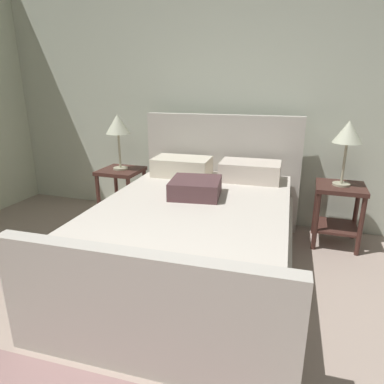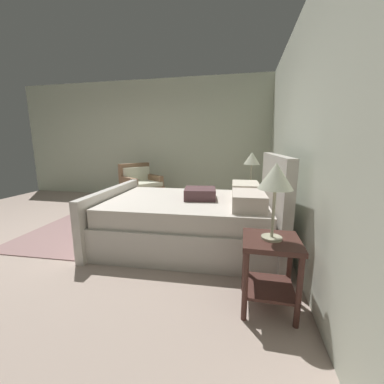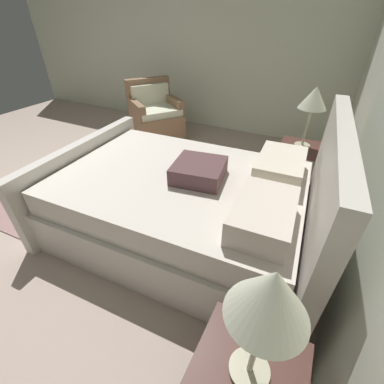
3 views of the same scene
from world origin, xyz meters
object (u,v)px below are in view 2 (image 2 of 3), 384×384
(table_lamp_right, at_px, (276,179))
(armchair, at_px, (141,189))
(nightstand_left, at_px, (250,199))
(bed, at_px, (193,219))
(table_lamp_left, at_px, (252,160))
(nightstand_right, at_px, (270,262))

(table_lamp_right, height_order, armchair, table_lamp_right)
(nightstand_left, xyz_separation_m, armchair, (-0.73, -2.34, -0.06))
(bed, height_order, armchair, bed)
(table_lamp_right, bearing_deg, nightstand_left, -177.36)
(table_lamp_left, bearing_deg, nightstand_right, 2.64)
(armchair, bearing_deg, bed, 40.18)
(table_lamp_right, xyz_separation_m, armchair, (-3.00, -2.45, -0.73))
(bed, distance_m, table_lamp_right, 1.61)
(table_lamp_right, height_order, table_lamp_left, table_lamp_right)
(bed, height_order, table_lamp_left, bed)
(nightstand_left, bearing_deg, bed, -34.14)
(table_lamp_right, relative_size, armchair, 0.59)
(table_lamp_left, bearing_deg, nightstand_left, -75.96)
(nightstand_right, height_order, table_lamp_right, table_lamp_right)
(armchair, bearing_deg, table_lamp_right, 39.17)
(nightstand_right, bearing_deg, nightstand_left, -177.36)
(nightstand_right, distance_m, armchair, 3.87)
(nightstand_right, xyz_separation_m, armchair, (-3.00, -2.45, -0.06))
(bed, relative_size, table_lamp_right, 3.91)
(table_lamp_right, xyz_separation_m, nightstand_left, (-2.28, -0.10, -0.67))
(nightstand_right, xyz_separation_m, table_lamp_left, (-2.28, -0.10, 0.67))
(table_lamp_left, bearing_deg, table_lamp_right, 2.64)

